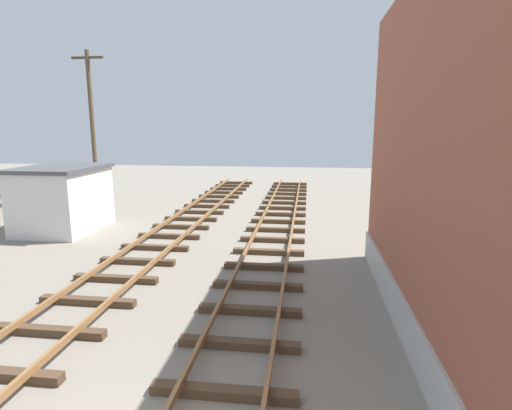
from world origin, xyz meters
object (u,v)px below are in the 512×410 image
Objects in this scene: utility_pole_far at (92,126)px; parked_car_red at (46,189)px; parked_car_black at (34,181)px; control_hut at (62,198)px.

parked_car_red is at bearing -167.99° from utility_pole_far.
parked_car_red and parked_car_black have the same top height.
utility_pole_far reaches higher than parked_car_black.
utility_pole_far is at bearing -21.47° from parked_car_black.
parked_car_black is 6.81m from utility_pole_far.
utility_pole_far is at bearing 12.01° from parked_car_red.
utility_pole_far is at bearing 105.36° from control_hut.
parked_car_red is 3.82m from parked_car_black.
control_hut reaches higher than parked_car_red.
control_hut reaches higher than parked_car_black.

